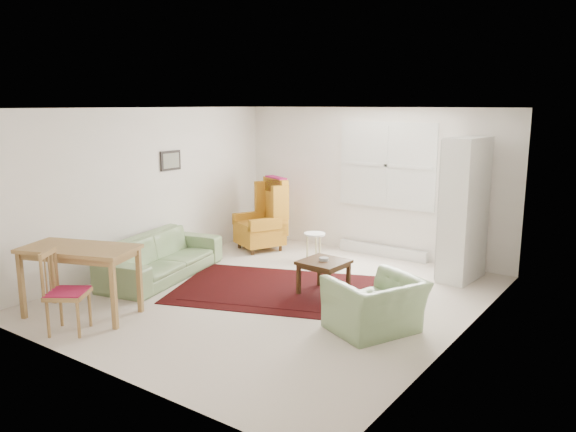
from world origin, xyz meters
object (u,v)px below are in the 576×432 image
Objects in this scene: desk_chair at (68,292)px; coffee_table at (324,277)px; armchair at (375,300)px; stool at (314,247)px; wingback_chair at (259,214)px; sofa at (162,248)px; desk at (81,281)px; cabinet at (464,210)px.

coffee_table is at bearing -64.77° from desk_chair.
armchair is 2.06× the size of stool.
wingback_chair is (-3.34, 2.14, 0.27)m from armchair.
sofa reaches higher than coffee_table.
desk is at bearing -38.16° from armchair.
stool is 0.34× the size of desk.
desk_chair is (0.52, -4.16, -0.17)m from wingback_chair.
stool is 0.49× the size of desk_chair.
wingback_chair is at bearing 147.82° from coffee_table.
armchair is 1.01× the size of desk_chair.
desk_chair reaches higher than stool.
desk_chair is (-1.67, -2.78, 0.24)m from coffee_table.
sofa is 1.58× the size of desk.
sofa reaches higher than armchair.
wingback_chair is at bearing -18.42° from sofa.
armchair is 3.98m from wingback_chair.
armchair is 0.75× the size of wingback_chair.
desk is (-1.00, -3.72, 0.20)m from stool.
desk is at bearing -179.92° from sofa.
cabinet is (1.31, 1.75, 0.81)m from coffee_table.
wingback_chair is 4.19m from desk_chair.
cabinet is at bearing 31.29° from wingback_chair.
sofa is 2.25× the size of desk_chair.
armchair is at bearing -88.30° from desk_chair.
stool is (-2.16, 2.11, -0.14)m from armchair.
cabinet reaches higher than desk.
wingback_chair is 2.75× the size of stool.
armchair is at bearing -7.56° from wingback_chair.
desk is (-3.16, -1.61, 0.06)m from armchair.
sofa is 3.54m from armchair.
coffee_table is 1.68m from stool.
desk_chair reaches higher than coffee_table.
desk is at bearing -62.06° from wingback_chair.
stool is 0.22× the size of cabinet.
sofa is at bearing -65.83° from armchair.
wingback_chair reaches higher than sofa.
cabinet is 5.45m from desk_chair.
stool is at bearing -109.45° from armchair.
stool is (-1.01, 1.34, -0.00)m from coffee_table.
coffee_table reaches higher than stool.
coffee_table is (-1.15, 0.77, -0.14)m from armchair.
stool is 3.85m from desk.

